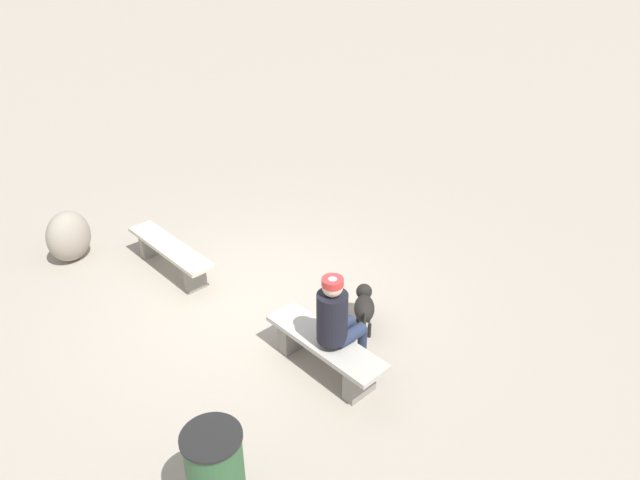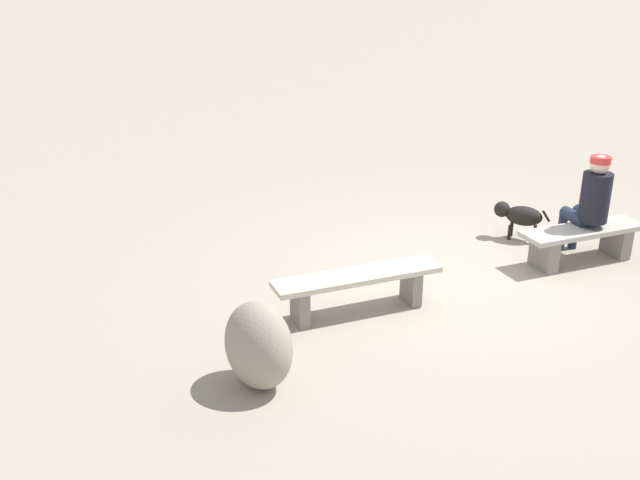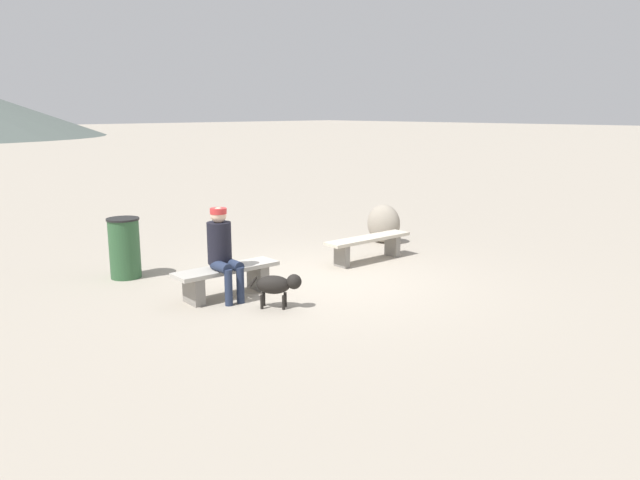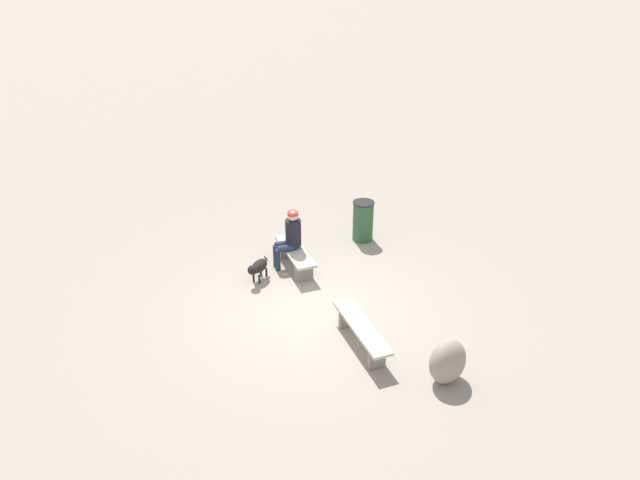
% 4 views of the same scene
% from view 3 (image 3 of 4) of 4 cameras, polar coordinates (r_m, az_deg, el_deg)
% --- Properties ---
extents(ground, '(210.00, 210.00, 0.06)m').
position_cam_3_polar(ground, '(9.86, -0.12, -3.94)').
color(ground, '#9E9384').
extents(bench_left, '(1.82, 0.49, 0.44)m').
position_cam_3_polar(bench_left, '(11.06, 4.47, -0.32)').
color(bench_left, gray).
rests_on(bench_left, ground).
extents(bench_right, '(1.62, 0.55, 0.44)m').
position_cam_3_polar(bench_right, '(9.07, -8.60, -3.36)').
color(bench_right, gray).
rests_on(bench_right, ground).
extents(seated_person, '(0.38, 0.62, 1.32)m').
position_cam_3_polar(seated_person, '(8.84, -9.04, -0.64)').
color(seated_person, black).
rests_on(seated_person, ground).
extents(dog, '(0.54, 0.59, 0.48)m').
position_cam_3_polar(dog, '(8.46, -3.93, -4.13)').
color(dog, black).
rests_on(dog, ground).
extents(trash_bin, '(0.52, 0.52, 0.98)m').
position_cam_3_polar(trash_bin, '(10.41, -17.60, -0.70)').
color(trash_bin, '#2D5633').
rests_on(trash_bin, ground).
extents(boulder, '(0.68, 0.80, 0.79)m').
position_cam_3_polar(boulder, '(12.62, 5.90, 1.52)').
color(boulder, gray).
rests_on(boulder, ground).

